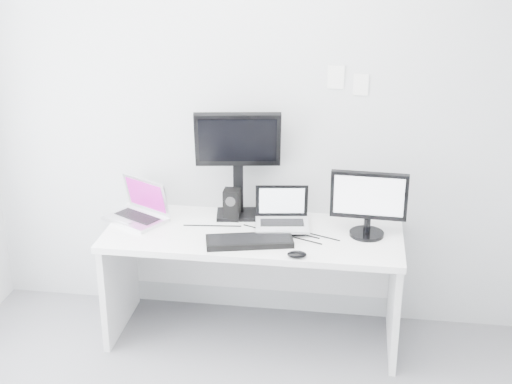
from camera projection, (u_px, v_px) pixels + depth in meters
back_wall at (261, 118)px, 4.49m from camera, size 3.60×0.00×3.60m
desk at (253, 285)px, 4.53m from camera, size 1.80×0.70×0.73m
macbook at (134, 201)px, 4.51m from camera, size 0.45×0.41×0.27m
speaker at (232, 204)px, 4.55m from camera, size 0.13×0.13×0.20m
dell_laptop at (282, 210)px, 4.37m from camera, size 0.36×0.29×0.27m
rear_monitor at (238, 163)px, 4.50m from camera, size 0.55×0.27×0.72m
samsung_monitor at (368, 203)px, 4.28m from camera, size 0.46×0.23×0.42m
keyboard at (249, 241)px, 4.24m from camera, size 0.53×0.30×0.03m
mouse at (297, 254)px, 4.07m from camera, size 0.12×0.08×0.04m
wall_note_0 at (336, 77)px, 4.33m from camera, size 0.10×0.00×0.14m
wall_note_1 at (361, 85)px, 4.33m from camera, size 0.09×0.00×0.13m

